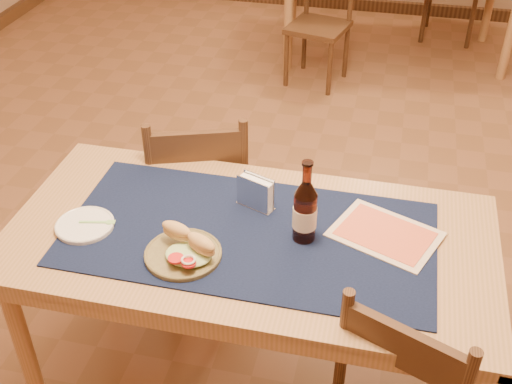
% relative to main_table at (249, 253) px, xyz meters
% --- Properties ---
extents(main_table, '(1.60, 0.80, 0.75)m').
position_rel_main_table_xyz_m(main_table, '(0.00, 0.00, 0.00)').
color(main_table, '#A7774E').
rests_on(main_table, ground).
extents(placemat, '(1.20, 0.60, 0.01)m').
position_rel_main_table_xyz_m(placemat, '(0.00, 0.00, 0.09)').
color(placemat, '#0F1738').
rests_on(placemat, main_table).
extents(baseboard, '(6.00, 7.00, 0.10)m').
position_rel_main_table_xyz_m(baseboard, '(0.00, 0.80, -0.62)').
color(baseboard, '#462C19').
rests_on(baseboard, ground).
extents(chair_main_far, '(0.54, 0.54, 0.91)m').
position_rel_main_table_xyz_m(chair_main_far, '(-0.35, 0.53, -0.19)').
color(chair_main_far, '#462C19').
rests_on(chair_main_far, ground).
extents(chair_back_near, '(0.46, 0.46, 0.83)m').
position_rel_main_table_xyz_m(chair_back_near, '(-0.15, 2.75, -0.24)').
color(chair_back_near, '#462C19').
rests_on(chair_back_near, ground).
extents(sandwich_plate, '(0.24, 0.24, 0.09)m').
position_rel_main_table_xyz_m(sandwich_plate, '(-0.16, -0.16, 0.11)').
color(sandwich_plate, olive).
rests_on(sandwich_plate, placemat).
extents(side_plate, '(0.19, 0.19, 0.02)m').
position_rel_main_table_xyz_m(side_plate, '(-0.54, -0.09, 0.10)').
color(side_plate, white).
rests_on(side_plate, placemat).
extents(fork, '(0.12, 0.04, 0.00)m').
position_rel_main_table_xyz_m(fork, '(-0.49, -0.07, 0.10)').
color(fork, '#8CCF72').
rests_on(fork, side_plate).
extents(beer_bottle, '(0.08, 0.08, 0.29)m').
position_rel_main_table_xyz_m(beer_bottle, '(0.18, 0.02, 0.20)').
color(beer_bottle, '#46170C').
rests_on(beer_bottle, placemat).
extents(napkin_holder, '(0.14, 0.09, 0.12)m').
position_rel_main_table_xyz_m(napkin_holder, '(-0.01, 0.15, 0.14)').
color(napkin_holder, silver).
rests_on(napkin_holder, placemat).
extents(menu_card, '(0.39, 0.35, 0.01)m').
position_rel_main_table_xyz_m(menu_card, '(0.43, 0.09, 0.09)').
color(menu_card, beige).
rests_on(menu_card, placemat).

